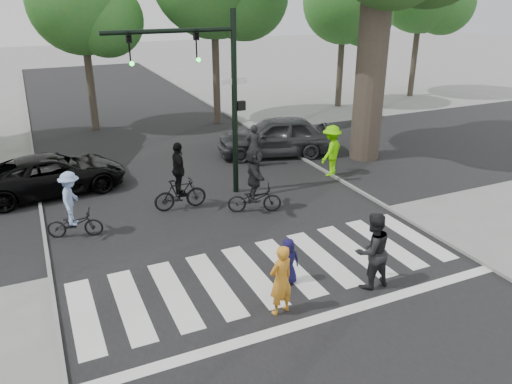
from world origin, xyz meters
TOP-DOWN VIEW (x-y plane):
  - ground at (0.00, 0.00)m, footprint 120.00×120.00m
  - road_stem at (0.00, 5.00)m, footprint 10.00×70.00m
  - road_cross at (0.00, 8.00)m, footprint 70.00×10.00m
  - curb_left at (-5.05, 5.00)m, footprint 0.10×70.00m
  - curb_right at (5.05, 5.00)m, footprint 0.10×70.00m
  - crosswalk at (0.00, 0.66)m, footprint 10.00×3.85m
  - traffic_signal at (0.35, 6.20)m, footprint 4.45×0.29m
  - bg_tree_2 at (-1.76, 16.62)m, footprint 5.04×4.80m
  - bg_tree_4 at (12.23, 16.12)m, footprint 4.83×4.60m
  - pedestrian_woman at (-0.58, -0.63)m, footprint 0.67×0.51m
  - pedestrian_child at (0.12, 0.35)m, footprint 0.62×0.45m
  - pedestrian_adult at (1.81, -0.57)m, footprint 0.93×0.73m
  - cyclist_left at (-4.22, 4.98)m, footprint 1.62×1.12m
  - cyclist_mid at (-0.95, 5.61)m, footprint 1.69×1.03m
  - cyclist_right at (1.10, 4.42)m, footprint 1.78×1.65m
  - car_suv at (-4.50, 8.78)m, footprint 5.03×2.74m
  - car_grey at (4.30, 9.33)m, footprint 5.21×3.24m
  - bystander_hivis at (5.07, 6.26)m, footprint 1.43×1.27m
  - bystander_dark at (2.89, 8.41)m, footprint 0.74×0.66m

SIDE VIEW (x-z plane):
  - ground at x=0.00m, z-range 0.00..0.00m
  - road_stem at x=0.00m, z-range 0.00..0.01m
  - road_cross at x=0.00m, z-range 0.00..0.01m
  - crosswalk at x=0.00m, z-range 0.00..0.01m
  - curb_left at x=-5.05m, z-range 0.00..0.10m
  - curb_right at x=5.05m, z-range 0.00..0.10m
  - pedestrian_child at x=0.12m, z-range 0.00..1.16m
  - car_suv at x=-4.50m, z-range 0.00..1.34m
  - pedestrian_woman at x=-0.58m, z-range 0.00..1.63m
  - car_grey at x=4.30m, z-range 0.00..1.65m
  - cyclist_left at x=-4.22m, z-range -0.13..1.82m
  - bystander_dark at x=2.89m, z-range 0.00..1.69m
  - cyclist_mid at x=-0.95m, z-range -0.20..2.00m
  - pedestrian_adult at x=1.81m, z-range 0.00..1.88m
  - cyclist_right at x=1.10m, z-range -0.11..2.02m
  - bystander_hivis at x=5.07m, z-range 0.00..1.92m
  - traffic_signal at x=0.35m, z-range 0.90..6.90m
  - bg_tree_4 at x=12.23m, z-range 1.56..9.71m
  - bg_tree_2 at x=-1.76m, z-range 1.58..9.98m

